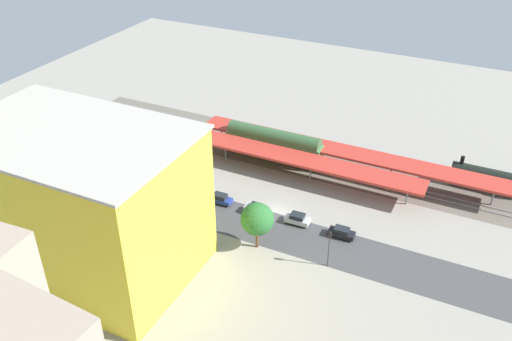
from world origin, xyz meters
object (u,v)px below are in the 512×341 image
object	(u,v)px
parked_car_0	(341,233)
box_truck_0	(138,193)
locomotive	(492,180)
freight_coach_far	(274,143)
construction_building	(81,202)
street_tree_4	(257,219)
street_tree_2	(75,167)
platform_canopy_near	(267,151)
parked_car_3	(220,199)
parked_car_2	(257,210)
box_truck_1	(126,187)
street_tree_1	(149,188)
platform_canopy_far	(346,152)
street_tree_0	(89,175)
traffic_light	(329,244)
parked_car_1	(297,219)
street_tree_3	(142,189)

from	to	relation	value
parked_car_0	box_truck_0	size ratio (longest dim) A/B	0.45
locomotive	freight_coach_far	bearing A→B (deg)	9.78
locomotive	construction_building	bearing A→B (deg)	41.98
street_tree_4	street_tree_2	bearing A→B (deg)	-0.51
platform_canopy_near	freight_coach_far	size ratio (longest dim) A/B	3.01
parked_car_3	construction_building	distance (m)	25.59
platform_canopy_near	parked_car_2	world-z (taller)	platform_canopy_near
parked_car_0	box_truck_1	xyz separation A→B (m)	(37.69, 5.12, 0.96)
locomotive	construction_building	xyz separation A→B (m)	(51.44, 46.28, 8.63)
parked_car_0	street_tree_1	xyz separation A→B (m)	(30.75, 7.59, 4.24)
platform_canopy_far	street_tree_0	xyz separation A→B (m)	(36.89, 27.83, 0.56)
platform_canopy_far	street_tree_0	size ratio (longest dim) A/B	8.37
box_truck_1	traffic_light	world-z (taller)	traffic_light
parked_car_2	box_truck_0	size ratio (longest dim) A/B	0.46
locomotive	street_tree_4	size ratio (longest dim) A/B	1.87
locomotive	street_tree_1	xyz separation A→B (m)	(50.52, 32.31, 3.10)
box_truck_0	platform_canopy_near	bearing A→B (deg)	-128.50
freight_coach_far	street_tree_1	xyz separation A→B (m)	(10.93, 25.49, 1.67)
parked_car_0	parked_car_1	distance (m)	7.59
construction_building	traffic_light	world-z (taller)	construction_building
street_tree_1	street_tree_3	xyz separation A→B (m)	(0.60, 1.12, 0.27)
parked_car_0	street_tree_3	distance (m)	32.85
box_truck_0	street_tree_2	xyz separation A→B (m)	(11.81, 1.72, 3.06)
locomotive	street_tree_2	distance (m)	73.75
freight_coach_far	parked_car_0	distance (m)	26.82
box_truck_1	street_tree_4	size ratio (longest dim) A/B	1.12
construction_building	traffic_light	distance (m)	35.54
locomotive	parked_car_2	xyz separation A→B (m)	(34.48, 24.95, -1.07)
street_tree_1	street_tree_4	distance (m)	19.84
freight_coach_far	parked_car_3	size ratio (longest dim) A/B	4.61
parked_car_1	street_tree_4	world-z (taller)	street_tree_4
street_tree_2	traffic_light	size ratio (longest dim) A/B	1.23
platform_canopy_near	parked_car_2	xyz separation A→B (m)	(-4.51, 13.67, -3.16)
construction_building	traffic_light	xyz separation A→B (m)	(-31.97, -14.14, -6.37)
platform_canopy_far	parked_car_0	distance (m)	20.72
parked_car_3	street_tree_3	distance (m)	13.65
parked_car_3	construction_building	size ratio (longest dim) A/B	0.14
parked_car_1	street_tree_2	size ratio (longest dim) A/B	0.54
parked_car_1	street_tree_1	distance (m)	24.81
construction_building	street_tree_1	distance (m)	15.05
street_tree_0	street_tree_3	distance (m)	11.47
street_tree_1	street_tree_2	bearing A→B (deg)	0.26
platform_canopy_far	street_tree_4	distance (m)	28.06
box_truck_0	street_tree_3	bearing A→B (deg)	139.70
parked_car_3	street_tree_1	bearing A→B (deg)	40.06
street_tree_0	platform_canopy_near	bearing A→B (deg)	-137.43
street_tree_1	street_tree_4	world-z (taller)	street_tree_4
platform_canopy_near	parked_car_0	xyz separation A→B (m)	(-19.21, 13.43, -3.23)
freight_coach_far	parked_car_1	size ratio (longest dim) A/B	4.70
street_tree_1	traffic_light	world-z (taller)	street_tree_1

